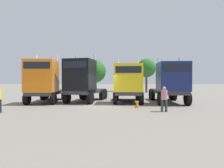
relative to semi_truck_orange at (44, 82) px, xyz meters
The scene contains 10 objects.
ground 5.83m from the semi_truck_orange, 12.94° to the right, with size 200.00×200.00×0.00m, color slate.
semi_truck_orange is the anchor object (origin of this frame).
semi_truck_black 3.43m from the semi_truck_orange, 12.96° to the left, with size 3.35×6.33×4.51m.
semi_truck_yellow 7.56m from the semi_truck_orange, ahead, with size 2.65×5.76×4.05m.
semi_truck_navy 11.26m from the semi_truck_orange, ahead, with size 2.68×6.38×4.16m.
visitor_with_camera 10.60m from the semi_truck_orange, 21.27° to the right, with size 0.48×0.48×1.63m.
traffic_cone_near 8.65m from the semi_truck_orange, 15.28° to the right, with size 0.36×0.36×0.58m, color #F2590C.
oak_far_left 17.02m from the semi_truck_orange, 84.95° to the left, with size 4.25×4.25×5.90m.
oak_far_centre 20.43m from the semi_truck_orange, 71.07° to the left, with size 2.98×2.98×5.42m.
oak_far_right 19.36m from the semi_truck_orange, 55.86° to the left, with size 3.28×3.28×5.92m.
Camera 1 is at (2.08, -14.46, 1.99)m, focal length 28.90 mm.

